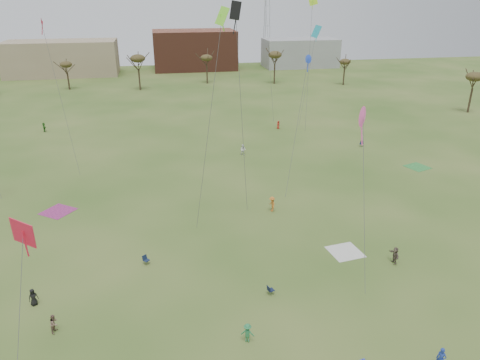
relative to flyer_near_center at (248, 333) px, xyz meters
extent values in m
plane|color=#30551A|center=(2.58, 4.86, -0.76)|extent=(260.00, 260.00, 0.00)
imported|color=#287944|center=(0.00, 0.00, 0.00)|extent=(1.12, 0.89, 1.52)
imported|color=navy|center=(12.16, -4.85, 0.09)|extent=(0.72, 0.73, 1.70)
imported|color=#7A5C4E|center=(-13.87, 3.61, 0.00)|extent=(0.75, 0.86, 1.51)
imported|color=brown|center=(15.47, 7.48, 0.06)|extent=(0.50, 1.53, 1.65)
imported|color=black|center=(-16.13, 7.16, -0.02)|extent=(0.87, 0.79, 1.49)
imported|color=#C46D24|center=(6.88, 19.93, 0.14)|extent=(0.81, 1.23, 1.80)
imported|color=white|center=(7.24, 39.41, 0.08)|extent=(1.02, 0.94, 1.68)
imported|color=#3A802A|center=(-25.69, 58.24, 0.07)|extent=(1.04, 1.61, 1.66)
imported|color=#AA281D|center=(16.33, 52.41, -0.02)|extent=(0.86, 0.84, 1.49)
cube|color=white|center=(11.73, 10.08, -0.76)|extent=(3.35, 3.35, 0.03)
cube|color=#9B2F74|center=(-17.39, 24.31, -0.76)|extent=(4.40, 4.40, 0.03)
cube|color=green|center=(31.03, 29.71, -0.76)|extent=(3.74, 3.74, 0.03)
cube|color=#15213B|center=(-7.25, 11.46, -0.34)|extent=(0.71, 0.71, 0.04)
cube|color=#15213B|center=(-7.40, 11.63, -0.11)|extent=(0.46, 0.43, 0.44)
cube|color=#131C36|center=(3.00, 5.02, -0.34)|extent=(0.63, 0.63, 0.04)
cube|color=#131C36|center=(2.78, 4.95, -0.11)|extent=(0.28, 0.52, 0.44)
cube|color=#121C33|center=(26.99, 39.96, -0.34)|extent=(0.71, 0.71, 0.04)
cube|color=#121C33|center=(27.15, 40.13, -0.11)|extent=(0.45, 0.44, 0.44)
cone|color=blue|center=(12.28, 25.95, 15.41)|extent=(1.02, 0.07, 1.02)
cube|color=blue|center=(12.28, 25.95, 14.76)|extent=(0.08, 0.08, 1.67)
cylinder|color=#4C4C51|center=(10.61, 23.75, 7.77)|extent=(3.41, 4.45, 15.28)
cylinder|color=#4C4C51|center=(14.98, 54.97, 11.46)|extent=(1.82, 1.89, 22.65)
cube|color=red|center=(-13.76, 0.92, 9.11)|extent=(1.12, 1.12, 2.21)
cube|color=red|center=(-13.76, 0.92, 8.34)|extent=(0.08, 0.08, 1.99)
cylinder|color=#4C4C51|center=(-14.35, -0.75, 4.62)|extent=(1.23, 3.38, 8.99)
cube|color=teal|center=(23.55, 55.14, 16.04)|extent=(1.11, 1.11, 2.18)
cube|color=teal|center=(23.55, 55.14, 15.27)|extent=(0.08, 0.08, 1.96)
cylinder|color=#4C4C51|center=(21.60, 52.80, 8.09)|extent=(3.94, 4.74, 15.91)
cube|color=black|center=(2.43, 18.37, 21.01)|extent=(0.92, 0.92, 1.57)
cube|color=black|center=(2.43, 18.37, 20.10)|extent=(0.08, 0.08, 2.35)
cylinder|color=#4C4C51|center=(3.11, 18.68, 10.57)|extent=(1.40, 0.66, 20.87)
cube|color=#C2FB29|center=(21.11, 51.14, 20.81)|extent=(0.08, 0.08, 1.81)
cylinder|color=#4C4C51|center=(20.40, 49.04, 10.83)|extent=(1.47, 4.24, 21.38)
cube|color=#69C823|center=(0.65, 14.66, 20.73)|extent=(0.79, 0.79, 1.54)
cube|color=#69C823|center=(0.65, 14.66, 20.19)|extent=(0.08, 0.08, 1.39)
cylinder|color=#4C4C51|center=(-0.75, 15.32, 10.43)|extent=(2.84, 1.36, 20.60)
cone|color=#FF50AD|center=(10.42, 6.75, 13.66)|extent=(1.64, 0.12, 1.64)
cube|color=#FF50AD|center=(10.42, 6.75, 12.62)|extent=(0.08, 0.08, 2.68)
cylinder|color=#4C4C51|center=(10.30, 4.63, 6.90)|extent=(0.26, 4.27, 13.54)
cone|color=#B21329|center=(-18.58, 36.88, 19.13)|extent=(1.01, 0.07, 1.01)
cube|color=#B21329|center=(-18.58, 36.88, 18.48)|extent=(0.08, 0.08, 1.66)
cylinder|color=#4C4C51|center=(-17.32, 35.08, 9.63)|extent=(2.57, 3.64, 18.99)
cylinder|color=#3A2B1E|center=(-27.42, 96.86, 1.40)|extent=(0.40, 0.40, 4.32)
ellipsoid|color=#473D1E|center=(-27.42, 96.86, 5.57)|extent=(3.02, 3.02, 1.58)
cylinder|color=#3A2B1E|center=(-9.42, 92.86, 1.94)|extent=(0.40, 0.40, 5.40)
ellipsoid|color=#473D1E|center=(-9.42, 92.86, 7.16)|extent=(3.78, 3.78, 1.98)
cylinder|color=#3A2B1E|center=(8.58, 98.86, 1.58)|extent=(0.40, 0.40, 4.68)
ellipsoid|color=#473D1E|center=(8.58, 98.86, 6.10)|extent=(3.28, 3.28, 1.72)
cylinder|color=#3A2B1E|center=(26.58, 94.86, 1.88)|extent=(0.40, 0.40, 5.28)
ellipsoid|color=#473D1E|center=(26.58, 94.86, 6.98)|extent=(3.70, 3.70, 1.94)
cylinder|color=#3A2B1E|center=(44.58, 89.86, 1.34)|extent=(0.40, 0.40, 4.20)
ellipsoid|color=#473D1E|center=(44.58, 89.86, 5.40)|extent=(2.94, 2.94, 1.54)
cylinder|color=#3A2B1E|center=(58.58, 56.86, 1.76)|extent=(0.40, 0.40, 5.04)
ellipsoid|color=#473D1E|center=(58.58, 56.86, 6.63)|extent=(3.53, 3.53, 1.85)
cube|color=#937F60|center=(-32.42, 119.86, 4.24)|extent=(32.00, 14.00, 10.00)
cube|color=brown|center=(7.58, 124.86, 5.24)|extent=(26.00, 16.00, 12.00)
cube|color=gray|center=(42.58, 122.86, 3.74)|extent=(24.00, 12.00, 9.00)
cylinder|color=#9EA3A8|center=(33.48, 129.86, 18.24)|extent=(0.16, 0.16, 38.00)
cylinder|color=#9EA3A8|center=(32.13, 130.64, 18.24)|extent=(0.16, 0.16, 38.00)
cylinder|color=#9EA3A8|center=(32.13, 129.08, 18.24)|extent=(0.16, 0.16, 38.00)
camera|label=1|loc=(-5.14, -24.77, 22.62)|focal=33.48mm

